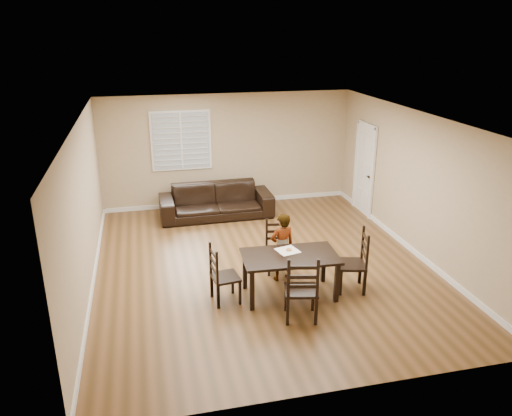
# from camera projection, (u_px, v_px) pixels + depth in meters

# --- Properties ---
(ground) EXTENTS (7.00, 7.00, 0.00)m
(ground) POSITION_uv_depth(u_px,v_px,m) (262.00, 265.00, 9.23)
(ground) COLOR brown
(ground) RESTS_ON ground
(room) EXTENTS (6.04, 7.04, 2.72)m
(room) POSITION_uv_depth(u_px,v_px,m) (262.00, 168.00, 8.78)
(room) COLOR tan
(room) RESTS_ON ground
(dining_table) EXTENTS (1.56, 0.93, 0.71)m
(dining_table) POSITION_uv_depth(u_px,v_px,m) (290.00, 260.00, 8.00)
(dining_table) COLOR black
(dining_table) RESTS_ON ground
(chair_near) EXTENTS (0.47, 0.44, 0.94)m
(chair_near) POSITION_uv_depth(u_px,v_px,m) (277.00, 247.00, 8.96)
(chair_near) COLOR black
(chair_near) RESTS_ON ground
(chair_far) EXTENTS (0.57, 0.54, 1.07)m
(chair_far) POSITION_uv_depth(u_px,v_px,m) (302.00, 293.00, 7.28)
(chair_far) COLOR black
(chair_far) RESTS_ON ground
(chair_left) EXTENTS (0.46, 0.49, 0.98)m
(chair_left) POSITION_uv_depth(u_px,v_px,m) (218.00, 277.00, 7.84)
(chair_left) COLOR black
(chair_left) RESTS_ON ground
(chair_right) EXTENTS (0.55, 0.57, 1.06)m
(chair_right) POSITION_uv_depth(u_px,v_px,m) (359.00, 263.00, 8.22)
(chair_right) COLOR black
(chair_right) RESTS_ON ground
(child) EXTENTS (0.49, 0.37, 1.22)m
(child) POSITION_uv_depth(u_px,v_px,m) (282.00, 247.00, 8.51)
(child) COLOR gray
(child) RESTS_ON ground
(napkin) EXTENTS (0.40, 0.40, 0.00)m
(napkin) POSITION_uv_depth(u_px,v_px,m) (288.00, 251.00, 8.12)
(napkin) COLOR silver
(napkin) RESTS_ON dining_table
(donut) EXTENTS (0.09, 0.09, 0.03)m
(donut) POSITION_uv_depth(u_px,v_px,m) (289.00, 249.00, 8.12)
(donut) COLOR #BF8344
(donut) RESTS_ON napkin
(sofa) EXTENTS (2.57, 1.03, 0.75)m
(sofa) POSITION_uv_depth(u_px,v_px,m) (216.00, 201.00, 11.46)
(sofa) COLOR black
(sofa) RESTS_ON ground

